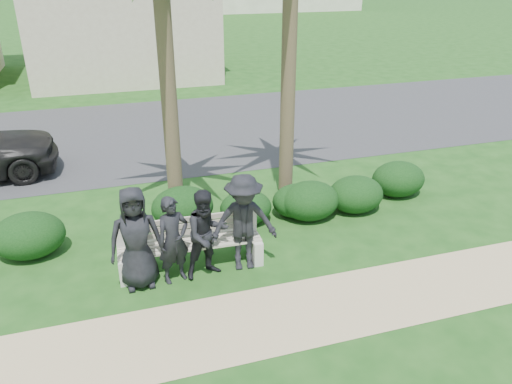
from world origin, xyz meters
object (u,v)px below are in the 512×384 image
man_a (136,238)px  man_b (173,240)px  man_c (207,234)px  park_bench (191,247)px  man_d (244,223)px

man_a → man_b: bearing=-6.0°
man_a → man_b: 0.61m
man_b → man_c: bearing=-19.7°
park_bench → man_d: (0.90, -0.29, 0.50)m
park_bench → man_c: 0.57m
man_c → man_d: size_ratio=0.90×
park_bench → man_d: bearing=-15.6°
park_bench → man_a: size_ratio=1.41×
man_a → man_c: 1.17m
park_bench → man_b: bearing=-134.2°
man_a → man_b: man_a is taller
man_b → man_d: bearing=-17.4°
man_a → man_c: bearing=-4.7°
park_bench → man_c: size_ratio=1.57×
man_d → man_a: bearing=-174.1°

